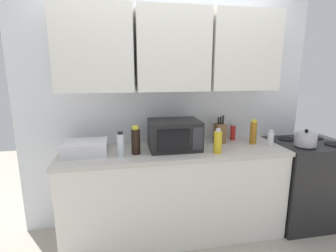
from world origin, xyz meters
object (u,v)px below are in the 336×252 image
kettle (306,139)px  bottle_clear_tall (121,145)px  stove_range (305,181)px  bottle_amber_vinegar (253,132)px  bottle_white_jar (271,139)px  bottle_yellow_mustard (218,142)px  knife_block (220,133)px  bottle_red_sauce (233,132)px  microwave (175,135)px  bottle_soy_dark (136,141)px  dish_rack (86,148)px

kettle → bottle_clear_tall: (-1.80, 0.04, 0.03)m
stove_range → bottle_amber_vinegar: bottle_amber_vinegar is taller
bottle_white_jar → bottle_yellow_mustard: bearing=-169.0°
knife_block → bottle_amber_vinegar: (0.32, -0.10, 0.02)m
knife_block → bottle_white_jar: knife_block is taller
bottle_red_sauce → bottle_clear_tall: 1.25m
kettle → microwave: bearing=172.1°
bottle_soy_dark → bottle_white_jar: size_ratio=1.61×
bottle_clear_tall → knife_block: bearing=14.7°
stove_range → kettle: (-0.17, -0.14, 0.53)m
microwave → bottle_amber_vinegar: 0.84m
bottle_red_sauce → bottle_clear_tall: bottle_clear_tall is taller
bottle_clear_tall → kettle: bearing=-1.2°
bottle_white_jar → kettle: bearing=-16.8°
bottle_clear_tall → bottle_red_sauce: bearing=15.8°
bottle_yellow_mustard → bottle_red_sauce: 0.52m
stove_range → bottle_yellow_mustard: 1.24m
bottle_yellow_mustard → bottle_red_sauce: bottle_yellow_mustard is taller
microwave → kettle: bearing=-7.9°
kettle → microwave: microwave is taller
bottle_soy_dark → knife_block: bearing=13.7°
stove_range → bottle_clear_tall: (-1.97, -0.10, 0.56)m
stove_range → microwave: microwave is taller
kettle → stove_range: bearing=39.5°
kettle → bottle_soy_dark: 1.67m
kettle → knife_block: (-0.77, 0.31, 0.03)m
bottle_amber_vinegar → bottle_red_sauce: bearing=130.0°
bottle_amber_vinegar → dish_rack: bearing=-178.4°
microwave → bottle_clear_tall: size_ratio=2.15×
bottle_amber_vinegar → stove_range: bearing=-6.1°
knife_block → bottle_amber_vinegar: size_ratio=1.15×
stove_range → bottle_soy_dark: (-1.83, -0.05, 0.57)m
bottle_amber_vinegar → bottle_clear_tall: bottle_amber_vinegar is taller
dish_rack → bottle_clear_tall: bearing=-21.5°
bottle_soy_dark → bottle_amber_vinegar: size_ratio=1.03×
bottle_soy_dark → bottle_yellow_mustard: bottle_soy_dark is taller
dish_rack → knife_block: (1.33, 0.15, 0.04)m
microwave → stove_range: bearing=-1.5°
microwave → bottle_soy_dark: 0.39m
stove_range → knife_block: knife_block is taller
kettle → bottle_yellow_mustard: size_ratio=0.89×
dish_rack → bottle_clear_tall: (0.31, -0.12, 0.05)m
microwave → dish_rack: 0.83m
bottle_yellow_mustard → bottle_red_sauce: bearing=50.3°
microwave → bottle_white_jar: bearing=-4.8°
dish_rack → bottle_red_sauce: bearing=8.2°
bottle_white_jar → stove_range: bearing=5.1°
microwave → knife_block: bearing=14.0°
microwave → bottle_yellow_mustard: 0.41m
stove_range → bottle_white_jar: 0.72m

